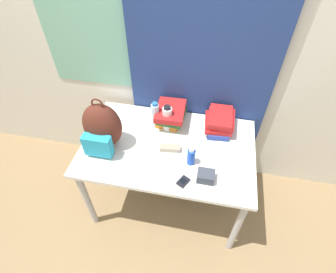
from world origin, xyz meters
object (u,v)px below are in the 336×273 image
sunscreen_bottle (191,156)px  water_bottle (155,115)px  book_stack_left (171,115)px  camera_pouch (206,176)px  sunglasses_case (170,148)px  book_stack_center (219,122)px  sports_bottle (167,118)px  backpack (102,128)px  cell_phone (183,182)px

sunscreen_bottle → water_bottle: bearing=135.2°
book_stack_left → camera_pouch: book_stack_left is taller
sunglasses_case → camera_pouch: (0.28, -0.21, 0.02)m
book_stack_center → sports_bottle: sports_bottle is taller
sunscreen_bottle → book_stack_left: bearing=119.7°
backpack → book_stack_left: (0.43, 0.33, -0.09)m
camera_pouch → backpack: bearing=167.5°
backpack → sunscreen_bottle: backpack is taller
sports_bottle → book_stack_center: bearing=10.5°
sunscreen_bottle → cell_phone: sunscreen_bottle is taller
backpack → book_stack_center: 0.89m
book_stack_left → water_bottle: water_bottle is taller
book_stack_left → cell_phone: 0.59m
book_stack_center → water_bottle: size_ratio=1.26×
sports_bottle → backpack: bearing=-147.6°
sports_bottle → sunglasses_case: (0.07, -0.22, -0.09)m
water_bottle → book_stack_left: bearing=26.1°
cell_phone → camera_pouch: (0.14, 0.05, 0.03)m
backpack → sports_bottle: backpack is taller
book_stack_center → sunscreen_bottle: bearing=-113.5°
sunscreen_bottle → sunglasses_case: size_ratio=0.97×
backpack → sunglasses_case: size_ratio=2.73×
book_stack_left → sunscreen_bottle: bearing=-60.3°
book_stack_center → sunscreen_bottle: 0.42m
book_stack_center → camera_pouch: (-0.05, -0.51, -0.04)m
backpack → water_bottle: backpack is taller
camera_pouch → book_stack_left: bearing=123.6°
cell_phone → sunglasses_case: (-0.14, 0.26, 0.01)m
water_bottle → backpack: bearing=-138.7°
water_bottle → cell_phone: (0.30, -0.50, -0.10)m
sunscreen_bottle → cell_phone: size_ratio=1.49×
sunglasses_case → camera_pouch: 0.35m
book_stack_left → cell_phone: book_stack_left is taller
book_stack_center → sunglasses_case: book_stack_center is taller
book_stack_left → camera_pouch: (0.33, -0.50, -0.05)m
sports_bottle → sunglasses_case: size_ratio=1.43×
water_bottle → sunscreen_bottle: (0.33, -0.33, -0.04)m
book_stack_left → water_bottle: 0.13m
book_stack_center → sports_bottle: size_ratio=1.29×
water_bottle → sunglasses_case: (0.17, -0.24, -0.09)m
book_stack_center → book_stack_left: bearing=-179.4°
book_stack_left → book_stack_center: bearing=0.6°
book_stack_center → camera_pouch: 0.51m
backpack → cell_phone: size_ratio=4.20×
backpack → book_stack_center: backpack is taller
sports_bottle → cell_phone: sports_bottle is taller
backpack → book_stack_center: (0.81, 0.34, -0.10)m
book_stack_center → water_bottle: (-0.50, -0.06, 0.03)m
backpack → sunglasses_case: bearing=4.8°
sunscreen_bottle → cell_phone: (-0.03, -0.17, -0.06)m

